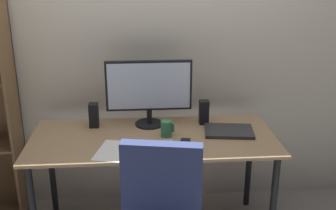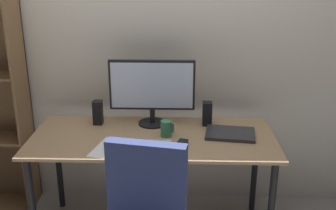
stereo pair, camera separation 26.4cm
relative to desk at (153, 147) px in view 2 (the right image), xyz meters
The scene contains 10 objects.
back_wall 0.83m from the desk, 90.00° to the left, with size 6.40×0.10×2.60m, color beige.
desk is the anchor object (origin of this frame).
monitor 0.41m from the desk, 94.57° to the left, with size 0.59×0.20×0.46m.
keyboard 0.18m from the desk, 97.26° to the right, with size 0.29×0.11×0.02m, color #B7BABC.
mouse 0.26m from the desk, 38.83° to the right, with size 0.06×0.10×0.03m, color black.
coffee_mug 0.16m from the desk, ahead, with size 0.09×0.07×0.11m.
laptop 0.52m from the desk, ahead, with size 0.32×0.23×0.02m, color #2D2D30.
speaker_left 0.48m from the desk, 153.19° to the left, with size 0.06×0.07×0.17m, color black.
speaker_right 0.45m from the desk, 28.89° to the left, with size 0.06×0.07×0.17m, color black.
paper_sheet 0.32m from the desk, 140.52° to the right, with size 0.21×0.30×0.00m, color white.
Camera 2 is at (0.17, -2.48, 1.84)m, focal length 43.89 mm.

